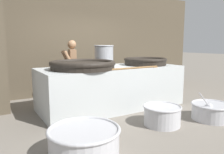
% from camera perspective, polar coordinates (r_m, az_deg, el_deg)
% --- Properties ---
extents(ground_plane, '(60.00, 60.00, 0.00)m').
position_cam_1_polar(ground_plane, '(5.41, 0.00, -7.71)').
color(ground_plane, slate).
extents(back_wall, '(9.28, 0.24, 3.25)m').
position_cam_1_polar(back_wall, '(7.01, -8.72, 9.36)').
color(back_wall, '#4C4233').
rests_on(back_wall, ground_plane).
extents(hearth_platform, '(3.42, 1.42, 0.98)m').
position_cam_1_polar(hearth_platform, '(5.30, 0.00, -2.62)').
color(hearth_platform, '#B2B7B7').
rests_on(hearth_platform, ground_plane).
extents(giant_wok_near, '(1.43, 1.43, 0.18)m').
position_cam_1_polar(giant_wok_near, '(4.78, -7.64, 3.18)').
color(giant_wok_near, black).
rests_on(giant_wok_near, hearth_platform).
extents(giant_wok_far, '(1.11, 1.11, 0.19)m').
position_cam_1_polar(giant_wok_far, '(5.77, 8.69, 4.11)').
color(giant_wok_far, black).
rests_on(giant_wok_far, hearth_platform).
extents(stock_pot, '(0.51, 0.51, 0.51)m').
position_cam_1_polar(stock_pot, '(5.60, -2.11, 5.78)').
color(stock_pot, gray).
rests_on(stock_pot, hearth_platform).
extents(stirring_paddle, '(1.47, 0.10, 0.04)m').
position_cam_1_polar(stirring_paddle, '(4.82, 5.61, 2.35)').
color(stirring_paddle, brown).
rests_on(stirring_paddle, hearth_platform).
extents(cook, '(0.45, 0.64, 1.62)m').
position_cam_1_polar(cook, '(5.82, -10.35, 2.11)').
color(cook, '#8C6647').
rests_on(cook, ground_plane).
extents(prep_bowl_vegetables, '(1.03, 0.80, 0.66)m').
position_cam_1_polar(prep_bowl_vegetables, '(4.91, 24.54, -7.99)').
color(prep_bowl_vegetables, '#B7B7BC').
rests_on(prep_bowl_vegetables, ground_plane).
extents(prep_bowl_meat, '(0.72, 0.72, 0.37)m').
position_cam_1_polar(prep_bowl_meat, '(4.28, 12.95, -9.52)').
color(prep_bowl_meat, '#B7B7BC').
rests_on(prep_bowl_meat, ground_plane).
extents(prep_bowl_extra, '(0.99, 0.99, 0.41)m').
position_cam_1_polar(prep_bowl_extra, '(3.09, -7.26, -16.22)').
color(prep_bowl_extra, '#B7B7BC').
rests_on(prep_bowl_extra, ground_plane).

